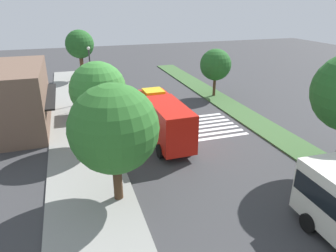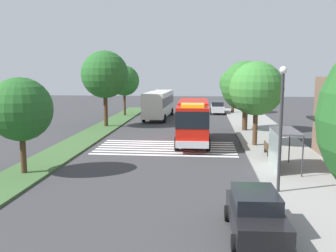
{
  "view_description": "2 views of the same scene",
  "coord_description": "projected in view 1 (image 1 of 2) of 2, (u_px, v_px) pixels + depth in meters",
  "views": [
    {
      "loc": [
        -23.54,
        9.21,
        11.18
      ],
      "look_at": [
        -1.46,
        2.0,
        1.65
      ],
      "focal_mm": 32.94,
      "sensor_mm": 36.0,
      "label": 1
    },
    {
      "loc": [
        30.93,
        2.98,
        6.25
      ],
      "look_at": [
        1.14,
        0.16,
        1.79
      ],
      "focal_mm": 40.34,
      "sensor_mm": 36.0,
      "label": 2
    }
  ],
  "objects": [
    {
      "name": "crosswalk",
      "position": [
        180.0,
        130.0,
        28.61
      ],
      "size": [
        5.85,
        11.17,
        0.01
      ],
      "color": "silver",
      "rests_on": "ground_plane"
    },
    {
      "name": "sidewalk_tree_center",
      "position": [
        98.0,
        90.0,
        23.67
      ],
      "size": [
        4.36,
        4.36,
        6.81
      ],
      "color": "#513823",
      "rests_on": "sidewalk"
    },
    {
      "name": "sidewalk_tree_west",
      "position": [
        114.0,
        129.0,
        16.86
      ],
      "size": [
        5.03,
        5.03,
        7.02
      ],
      "color": "#47301E",
      "rests_on": "sidewalk"
    },
    {
      "name": "ground_plane",
      "position": [
        184.0,
        134.0,
        27.59
      ],
      "size": [
        120.0,
        120.0,
        0.0
      ],
      "primitive_type": "plane",
      "color": "#38383A"
    },
    {
      "name": "median_strip",
      "position": [
        259.0,
        124.0,
        29.78
      ],
      "size": [
        60.0,
        3.0,
        0.14
      ],
      "primitive_type": "cube",
      "color": "#3D6033",
      "rests_on": "ground_plane"
    },
    {
      "name": "sidewalk_tree_east",
      "position": [
        80.0,
        44.0,
        44.22
      ],
      "size": [
        4.04,
        4.04,
        7.18
      ],
      "color": "#513823",
      "rests_on": "sidewalk"
    },
    {
      "name": "sidewalk",
      "position": [
        83.0,
        147.0,
        25.03
      ],
      "size": [
        60.0,
        5.23,
        0.14
      ],
      "primitive_type": "cube",
      "color": "gray",
      "rests_on": "ground_plane"
    },
    {
      "name": "storefront_building",
      "position": [
        15.0,
        98.0,
        28.17
      ],
      "size": [
        10.92,
        6.26,
        5.75
      ],
      "color": "brown",
      "rests_on": "ground_plane"
    },
    {
      "name": "parked_car_mid",
      "position": [
        103.0,
        84.0,
        40.8
      ],
      "size": [
        4.31,
        2.19,
        1.69
      ],
      "rotation": [
        0.0,
        0.0,
        0.03
      ],
      "color": "black",
      "rests_on": "ground_plane"
    },
    {
      "name": "bus_stop_shelter",
      "position": [
        87.0,
        99.0,
        31.22
      ],
      "size": [
        3.5,
        1.4,
        2.46
      ],
      "color": "#4C4C51",
      "rests_on": "sidewalk"
    },
    {
      "name": "median_tree_center",
      "position": [
        216.0,
        65.0,
        36.95
      ],
      "size": [
        3.76,
        3.76,
        5.71
      ],
      "color": "#47301E",
      "rests_on": "median_strip"
    },
    {
      "name": "parked_car_east",
      "position": [
        97.0,
        72.0,
        47.63
      ],
      "size": [
        4.64,
        2.1,
        1.7
      ],
      "rotation": [
        0.0,
        0.0,
        -0.02
      ],
      "color": "#474C51",
      "rests_on": "ground_plane"
    },
    {
      "name": "fire_truck",
      "position": [
        163.0,
        117.0,
        25.84
      ],
      "size": [
        8.81,
        2.86,
        3.71
      ],
      "rotation": [
        0.0,
        0.0,
        0.01
      ],
      "color": "red",
      "rests_on": "ground_plane"
    },
    {
      "name": "street_lamp",
      "position": [
        91.0,
        70.0,
        34.77
      ],
      "size": [
        0.36,
        0.36,
        6.29
      ],
      "color": "#2D2D30",
      "rests_on": "sidewalk"
    },
    {
      "name": "bench_near_shelter",
      "position": [
        92.0,
        125.0,
        28.2
      ],
      "size": [
        1.6,
        0.5,
        0.9
      ],
      "color": "#4C3823",
      "rests_on": "sidewalk"
    }
  ]
}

